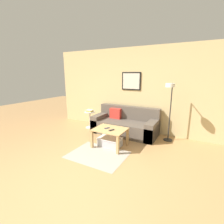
{
  "coord_description": "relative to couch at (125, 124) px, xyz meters",
  "views": [
    {
      "loc": [
        1.83,
        -1.66,
        1.78
      ],
      "look_at": [
        -0.03,
        1.78,
        0.85
      ],
      "focal_mm": 26.0,
      "sensor_mm": 36.0,
      "label": 1
    }
  ],
  "objects": [
    {
      "name": "side_table",
      "position": [
        -1.24,
        -0.08,
        0.05
      ],
      "size": [
        0.36,
        0.36,
        0.55
      ],
      "color": "silver",
      "rests_on": "ground_plane"
    },
    {
      "name": "storage_bin",
      "position": [
        0.05,
        -1.02,
        -0.16
      ],
      "size": [
        0.57,
        0.37,
        0.22
      ],
      "color": "#B2B2B7",
      "rests_on": "ground_plane"
    },
    {
      "name": "floor_lamp",
      "position": [
        1.26,
        -0.15,
        0.86
      ],
      "size": [
        0.23,
        0.55,
        1.56
      ],
      "color": "black",
      "rests_on": "ground_plane"
    },
    {
      "name": "ground_plane",
      "position": [
        0.06,
        -2.66,
        -0.27
      ],
      "size": [
        16.0,
        16.0,
        0.0
      ],
      "primitive_type": "plane",
      "color": "tan"
    },
    {
      "name": "wall_back",
      "position": [
        0.06,
        0.44,
        1.0
      ],
      "size": [
        5.6,
        0.09,
        2.55
      ],
      "color": "tan",
      "rests_on": "ground_plane"
    },
    {
      "name": "cell_phone",
      "position": [
        -0.03,
        -1.02,
        0.19
      ],
      "size": [
        0.12,
        0.15,
        0.01
      ],
      "primitive_type": "cube",
      "rotation": [
        0.0,
        0.0,
        -0.48
      ],
      "color": "#1E2338",
      "rests_on": "coffee_table"
    },
    {
      "name": "coffee_table",
      "position": [
        0.05,
        -1.03,
        0.09
      ],
      "size": [
        0.78,
        0.62,
        0.46
      ],
      "color": "tan",
      "rests_on": "ground_plane"
    },
    {
      "name": "couch",
      "position": [
        0.0,
        0.0,
        0.0
      ],
      "size": [
        1.93,
        0.84,
        0.79
      ],
      "color": "brown",
      "rests_on": "ground_plane"
    },
    {
      "name": "area_rug",
      "position": [
        0.03,
        -1.55,
        -0.27
      ],
      "size": [
        1.25,
        0.96,
        0.01
      ],
      "primitive_type": "cube",
      "color": "#A39989",
      "rests_on": "ground_plane"
    },
    {
      "name": "book_stack",
      "position": [
        -1.25,
        -0.07,
        0.31
      ],
      "size": [
        0.25,
        0.17,
        0.07
      ],
      "color": "#D8C666",
      "rests_on": "side_table"
    },
    {
      "name": "remote_control",
      "position": [
        0.14,
        -1.1,
        0.19
      ],
      "size": [
        0.1,
        0.15,
        0.02
      ],
      "primitive_type": "cube",
      "rotation": [
        0.0,
        0.0,
        -0.4
      ],
      "color": "#232328",
      "rests_on": "coffee_table"
    }
  ]
}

